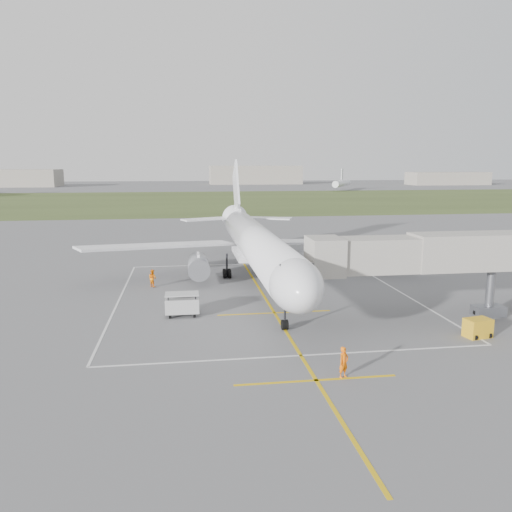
{
  "coord_description": "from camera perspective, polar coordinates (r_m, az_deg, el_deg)",
  "views": [
    {
      "loc": [
        -7.64,
        -51.34,
        12.79
      ],
      "look_at": [
        -0.76,
        -4.0,
        4.0
      ],
      "focal_mm": 35.0,
      "sensor_mm": 36.0,
      "label": 1
    }
  ],
  "objects": [
    {
      "name": "ground",
      "position": [
        53.46,
        0.19,
        -3.43
      ],
      "size": [
        700.0,
        700.0,
        0.0
      ],
      "primitive_type": "plane",
      "color": "#5C5C5F",
      "rests_on": "ground"
    },
    {
      "name": "grass_strip",
      "position": [
        181.95,
        -5.88,
        6.33
      ],
      "size": [
        700.0,
        120.0,
        0.02
      ],
      "primitive_type": "cube",
      "color": "#394920",
      "rests_on": "ground"
    },
    {
      "name": "apron_markings",
      "position": [
        47.89,
        1.21,
        -5.07
      ],
      "size": [
        28.2,
        60.0,
        0.01
      ],
      "color": "gold",
      "rests_on": "ground"
    },
    {
      "name": "airliner",
      "position": [
        53.31,
        0.07,
        1.35
      ],
      "size": [
        38.93,
        46.75,
        13.52
      ],
      "color": "white",
      "rests_on": "ground"
    },
    {
      "name": "jet_bridge",
      "position": [
        45.19,
        23.02,
        -0.68
      ],
      "size": [
        23.4,
        5.0,
        7.2
      ],
      "color": "gray",
      "rests_on": "ground"
    },
    {
      "name": "gpu_unit",
      "position": [
        41.34,
        24.01,
        -7.53
      ],
      "size": [
        2.08,
        1.63,
        1.42
      ],
      "rotation": [
        0.0,
        0.0,
        0.18
      ],
      "color": "gold",
      "rests_on": "ground"
    },
    {
      "name": "baggage_cart",
      "position": [
        43.29,
        -8.43,
        -5.49
      ],
      "size": [
        2.86,
        1.73,
        1.98
      ],
      "rotation": [
        0.0,
        0.0,
        -0.01
      ],
      "color": "#B5B5B5",
      "rests_on": "ground"
    },
    {
      "name": "ramp_worker_nose",
      "position": [
        31.39,
        9.99,
        -11.87
      ],
      "size": [
        0.85,
        0.76,
        1.95
      ],
      "primitive_type": "imported",
      "rotation": [
        0.0,
        0.0,
        0.53
      ],
      "color": "#FD6807",
      "rests_on": "ground"
    },
    {
      "name": "ramp_worker_wing",
      "position": [
        53.98,
        -11.74,
        -2.5
      ],
      "size": [
        1.14,
        1.15,
        1.87
      ],
      "primitive_type": "imported",
      "rotation": [
        0.0,
        0.0,
        2.31
      ],
      "color": "orange",
      "rests_on": "ground"
    },
    {
      "name": "distant_hangars",
      "position": [
        316.74,
        -9.93,
        8.89
      ],
      "size": [
        345.0,
        49.0,
        12.0
      ],
      "color": "gray",
      "rests_on": "ground"
    },
    {
      "name": "distant_aircraft",
      "position": [
        234.88,
        -9.7,
        8.02
      ],
      "size": [
        190.36,
        47.37,
        8.85
      ],
      "color": "white",
      "rests_on": "ground"
    }
  ]
}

